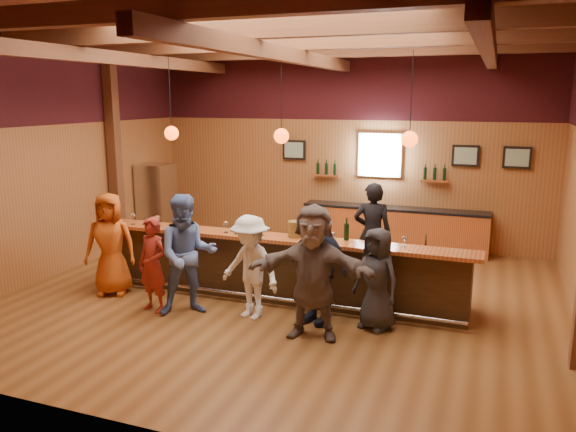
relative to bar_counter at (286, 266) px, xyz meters
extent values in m
plane|color=brown|center=(-0.02, -0.15, -0.52)|extent=(9.00, 9.00, 0.00)
cube|color=brown|center=(-0.02, 3.85, 1.73)|extent=(9.00, 0.04, 4.50)
cube|color=brown|center=(-0.02, -4.15, 1.73)|extent=(9.00, 0.04, 4.50)
cube|color=brown|center=(-4.52, -0.15, 1.73)|extent=(0.04, 8.00, 4.50)
cube|color=brown|center=(-0.02, -0.15, 3.98)|extent=(9.00, 8.00, 0.04)
cube|color=#360E12|center=(-0.02, 3.83, 3.13)|extent=(9.00, 0.01, 1.70)
cube|color=#360E12|center=(-4.50, -0.15, 3.13)|extent=(0.01, 8.00, 1.70)
cube|color=#522B17|center=(-4.37, 1.35, 1.73)|extent=(0.22, 0.22, 4.50)
cube|color=#522B17|center=(-0.02, -3.15, 3.68)|extent=(8.80, 0.20, 0.25)
cube|color=#522B17|center=(-0.02, -1.15, 3.68)|extent=(8.80, 0.20, 0.25)
cube|color=#522B17|center=(-0.02, 0.85, 3.68)|extent=(8.80, 0.20, 0.25)
cube|color=#522B17|center=(-0.02, 2.85, 3.68)|extent=(8.80, 0.20, 0.25)
cube|color=#522B17|center=(-3.02, -0.15, 3.43)|extent=(0.18, 7.80, 0.22)
cube|color=#522B17|center=(-0.02, -0.15, 3.43)|extent=(0.18, 7.80, 0.22)
cube|color=#522B17|center=(2.98, -0.15, 3.43)|extent=(0.18, 7.80, 0.22)
cube|color=black|center=(-0.02, -0.15, 0.00)|extent=(6.00, 0.60, 1.05)
cube|color=#97421B|center=(-0.02, -0.33, 0.56)|extent=(6.30, 0.50, 0.06)
cube|color=black|center=(-0.02, 0.23, 0.40)|extent=(6.00, 0.48, 0.05)
cube|color=black|center=(-0.02, 0.23, -0.07)|extent=(6.00, 0.48, 0.90)
cube|color=silver|center=(1.98, 0.23, 0.36)|extent=(0.45, 0.40, 0.14)
cube|color=silver|center=(2.48, 0.23, 0.36)|extent=(0.45, 0.40, 0.14)
cylinder|color=silver|center=(-0.02, -0.57, -0.37)|extent=(6.00, 0.06, 0.06)
cube|color=#97421B|center=(1.18, 3.57, -0.07)|extent=(4.00, 0.50, 0.90)
cube|color=black|center=(1.18, 3.57, 0.40)|extent=(4.00, 0.52, 0.05)
cube|color=silver|center=(0.78, 3.80, 1.53)|extent=(0.95, 0.08, 0.95)
cube|color=white|center=(0.78, 3.75, 1.53)|extent=(0.78, 0.01, 0.78)
cube|color=black|center=(-1.22, 3.79, 1.58)|extent=(0.55, 0.04, 0.45)
cube|color=silver|center=(-1.22, 3.77, 1.58)|extent=(0.45, 0.01, 0.35)
cube|color=black|center=(2.58, 3.79, 1.58)|extent=(0.55, 0.04, 0.45)
cube|color=silver|center=(2.58, 3.77, 1.58)|extent=(0.45, 0.01, 0.35)
cube|color=black|center=(3.58, 3.79, 1.58)|extent=(0.55, 0.04, 0.45)
cube|color=silver|center=(3.58, 3.77, 1.58)|extent=(0.45, 0.01, 0.35)
cube|color=#97421B|center=(-0.42, 3.73, 1.03)|extent=(0.60, 0.18, 0.04)
cylinder|color=black|center=(-0.62, 3.73, 1.18)|extent=(0.07, 0.07, 0.26)
cylinder|color=black|center=(-0.42, 3.73, 1.18)|extent=(0.07, 0.07, 0.26)
cylinder|color=black|center=(-0.22, 3.73, 1.18)|extent=(0.07, 0.07, 0.26)
cube|color=#97421B|center=(1.98, 3.73, 1.03)|extent=(0.60, 0.18, 0.04)
cylinder|color=black|center=(1.78, 3.73, 1.18)|extent=(0.07, 0.07, 0.26)
cylinder|color=black|center=(1.98, 3.73, 1.18)|extent=(0.07, 0.07, 0.26)
cylinder|color=black|center=(2.18, 3.73, 1.18)|extent=(0.07, 0.07, 0.26)
cylinder|color=black|center=(-2.02, -0.15, 2.80)|extent=(0.01, 0.01, 1.25)
sphere|color=#F6450C|center=(-2.02, -0.15, 2.18)|extent=(0.24, 0.24, 0.24)
cylinder|color=black|center=(-0.02, -0.15, 2.80)|extent=(0.01, 0.01, 1.25)
sphere|color=#F6450C|center=(-0.02, -0.15, 2.18)|extent=(0.24, 0.24, 0.24)
cylinder|color=black|center=(1.98, -0.15, 2.80)|extent=(0.01, 0.01, 1.25)
sphere|color=#F6450C|center=(1.98, -0.15, 2.18)|extent=(0.24, 0.24, 0.24)
cube|color=silver|center=(-4.12, 2.45, 0.38)|extent=(0.70, 0.70, 1.80)
imported|color=#B94A11|center=(-2.82, -0.93, 0.35)|extent=(0.99, 0.81, 1.74)
imported|color=maroon|center=(-1.70, -1.35, 0.23)|extent=(0.61, 0.47, 1.50)
imported|color=#5671AD|center=(-1.14, -1.26, 0.42)|extent=(1.15, 1.09, 1.88)
imported|color=white|center=(-0.16, -1.09, 0.28)|extent=(1.16, 0.86, 1.60)
imported|color=#1B2236|center=(0.84, -0.88, 0.35)|extent=(1.11, 0.79, 1.75)
imported|color=#665851|center=(0.93, -1.42, 0.42)|extent=(1.80, 0.75, 1.89)
imported|color=#272729|center=(1.70, -0.82, 0.23)|extent=(0.87, 0.75, 1.50)
imported|color=black|center=(1.22, 1.13, 0.40)|extent=(0.73, 0.53, 1.85)
cylinder|color=brown|center=(0.26, -0.26, 0.72)|extent=(0.24, 0.24, 0.26)
cylinder|color=black|center=(0.78, -0.28, 0.72)|extent=(0.08, 0.08, 0.26)
cylinder|color=black|center=(0.78, -0.28, 0.90)|extent=(0.03, 0.03, 0.09)
cylinder|color=black|center=(1.08, -0.17, 0.72)|extent=(0.08, 0.08, 0.26)
cylinder|color=black|center=(1.08, -0.17, 0.90)|extent=(0.03, 0.03, 0.09)
cylinder|color=silver|center=(-2.71, -0.40, 0.59)|extent=(0.08, 0.08, 0.01)
cylinder|color=silver|center=(-2.71, -0.40, 0.65)|extent=(0.01, 0.01, 0.11)
sphere|color=silver|center=(-2.71, -0.40, 0.74)|extent=(0.09, 0.09, 0.09)
cylinder|color=silver|center=(-2.21, -0.40, 0.59)|extent=(0.08, 0.08, 0.01)
cylinder|color=silver|center=(-2.21, -0.40, 0.65)|extent=(0.01, 0.01, 0.11)
sphere|color=silver|center=(-2.21, -0.40, 0.74)|extent=(0.09, 0.09, 0.09)
cylinder|color=silver|center=(-1.74, -0.24, 0.59)|extent=(0.07, 0.07, 0.01)
cylinder|color=silver|center=(-1.74, -0.24, 0.65)|extent=(0.01, 0.01, 0.11)
sphere|color=silver|center=(-1.74, -0.24, 0.74)|extent=(0.08, 0.08, 0.08)
cylinder|color=silver|center=(-0.92, -0.37, 0.59)|extent=(0.08, 0.08, 0.01)
cylinder|color=silver|center=(-0.92, -0.37, 0.65)|extent=(0.01, 0.01, 0.11)
sphere|color=silver|center=(-0.92, -0.37, 0.74)|extent=(0.09, 0.09, 0.09)
cylinder|color=silver|center=(-0.28, -0.35, 0.59)|extent=(0.06, 0.06, 0.01)
cylinder|color=silver|center=(-0.28, -0.35, 0.64)|extent=(0.01, 0.01, 0.09)
sphere|color=silver|center=(-0.28, -0.35, 0.72)|extent=(0.07, 0.07, 0.07)
cylinder|color=silver|center=(0.91, -0.37, 0.59)|extent=(0.06, 0.06, 0.01)
cylinder|color=silver|center=(0.91, -0.37, 0.64)|extent=(0.01, 0.01, 0.09)
sphere|color=silver|center=(0.91, -0.37, 0.72)|extent=(0.07, 0.07, 0.07)
cylinder|color=silver|center=(1.54, -0.26, 0.59)|extent=(0.07, 0.07, 0.01)
cylinder|color=silver|center=(1.54, -0.26, 0.65)|extent=(0.01, 0.01, 0.10)
sphere|color=silver|center=(1.54, -0.26, 0.73)|extent=(0.08, 0.08, 0.08)
cylinder|color=silver|center=(1.99, -0.29, 0.59)|extent=(0.07, 0.07, 0.01)
cylinder|color=silver|center=(1.99, -0.29, 0.64)|extent=(0.01, 0.01, 0.10)
sphere|color=silver|center=(1.99, -0.29, 0.72)|extent=(0.08, 0.08, 0.08)
camera|label=1|loc=(3.18, -8.46, 2.79)|focal=35.00mm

